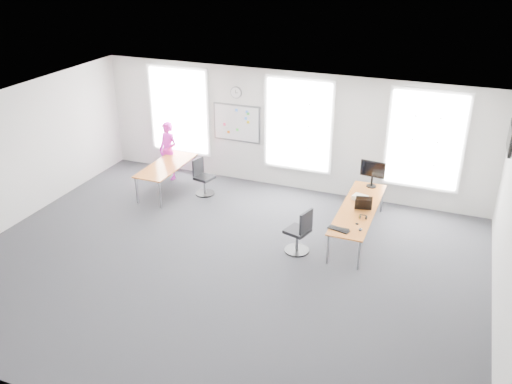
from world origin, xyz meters
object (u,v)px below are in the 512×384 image
at_px(chair_right, 300,234).
at_px(monitor, 373,172).
at_px(desk_right, 359,209).
at_px(keyboard, 339,229).
at_px(headphones, 363,217).
at_px(chair_left, 203,179).
at_px(person, 168,151).
at_px(desk_left, 167,167).

height_order(chair_right, monitor, monitor).
bearing_deg(desk_right, chair_right, -130.71).
xyz_separation_m(keyboard, headphones, (0.35, 0.63, 0.03)).
bearing_deg(desk_right, headphones, -69.03).
xyz_separation_m(chair_left, headphones, (4.22, -1.15, 0.31)).
height_order(chair_left, keyboard, chair_left).
bearing_deg(monitor, headphones, -79.72).
bearing_deg(keyboard, monitor, 99.72).
bearing_deg(keyboard, desk_right, 96.38).
relative_size(chair_left, keyboard, 2.13).
height_order(chair_left, headphones, chair_left).
bearing_deg(person, chair_right, -13.80).
xyz_separation_m(chair_right, chair_left, (-3.09, 1.79, -0.02)).
height_order(desk_left, chair_right, chair_right).
height_order(person, keyboard, person).
bearing_deg(chair_right, chair_left, -103.39).
xyz_separation_m(desk_right, monitor, (0.04, 1.16, 0.42)).
bearing_deg(desk_right, monitor, 87.80).
xyz_separation_m(desk_left, chair_right, (4.00, -1.61, -0.22)).
xyz_separation_m(desk_left, monitor, (5.00, 0.65, 0.40)).
height_order(keyboard, headphones, headphones).
height_order(chair_right, keyboard, chair_right).
bearing_deg(keyboard, desk_left, 176.62).
distance_m(desk_left, chair_left, 0.96).
height_order(chair_left, monitor, monitor).
distance_m(chair_left, keyboard, 4.27).
bearing_deg(headphones, person, -177.48).
relative_size(chair_right, keyboard, 2.26).
height_order(desk_right, person, person).
bearing_deg(chair_left, headphones, -92.31).
bearing_deg(desk_left, headphones, -10.71).
xyz_separation_m(chair_right, monitor, (1.00, 2.27, 0.62)).
distance_m(desk_right, headphones, 0.51).
relative_size(person, monitor, 2.46).
bearing_deg(chair_right, desk_right, 156.01).
bearing_deg(person, chair_left, -8.80).
xyz_separation_m(desk_right, chair_right, (-0.95, -1.11, -0.20)).
height_order(person, monitor, person).
bearing_deg(chair_right, keyboard, 107.78).
distance_m(chair_right, person, 4.95).
distance_m(keyboard, monitor, 2.29).
bearing_deg(chair_left, desk_right, -86.69).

